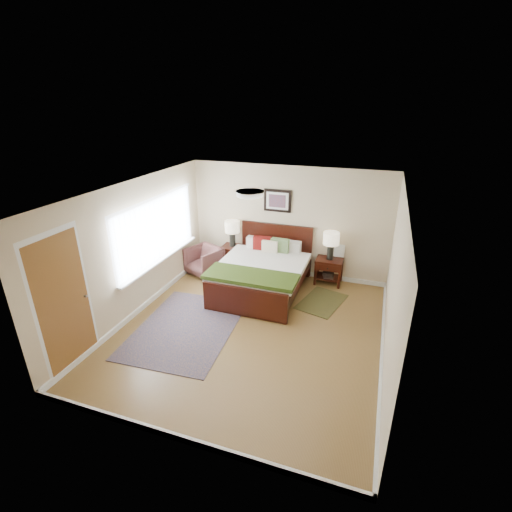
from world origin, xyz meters
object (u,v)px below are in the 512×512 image
at_px(armchair, 204,261).
at_px(lamp_right, 331,241).
at_px(nightstand_left, 232,251).
at_px(lamp_left, 232,229).
at_px(rug_persian, 186,328).
at_px(nightstand_right, 329,269).
at_px(bed, 263,268).

bearing_deg(armchair, lamp_right, 31.33).
distance_m(nightstand_left, armchair, 0.71).
height_order(nightstand_left, lamp_left, lamp_left).
xyz_separation_m(armchair, rug_persian, (0.69, -2.15, -0.32)).
height_order(nightstand_right, rug_persian, nightstand_right).
height_order(armchair, rug_persian, armchair).
distance_m(lamp_left, rug_persian, 2.80).
xyz_separation_m(nightstand_right, rug_persian, (-2.12, -2.60, -0.35)).
bearing_deg(lamp_left, nightstand_right, -0.34).
bearing_deg(armchair, nightstand_left, 61.53).
height_order(nightstand_right, lamp_left, lamp_left).
height_order(lamp_right, armchair, lamp_right).
relative_size(armchair, rug_persian, 0.30).
height_order(lamp_right, rug_persian, lamp_right).
bearing_deg(nightstand_right, lamp_right, 90.00).
bearing_deg(rug_persian, lamp_right, 47.33).
bearing_deg(nightstand_right, bed, -147.02).
relative_size(bed, rug_persian, 0.92).
bearing_deg(bed, nightstand_right, 32.98).
bearing_deg(nightstand_right, lamp_left, 179.66).
height_order(bed, lamp_right, lamp_right).
bearing_deg(lamp_right, nightstand_right, -90.00).
bearing_deg(nightstand_left, rug_persian, -86.52).
bearing_deg(nightstand_left, nightstand_right, 0.18).
height_order(bed, nightstand_right, bed).
height_order(lamp_left, armchair, lamp_left).
height_order(lamp_left, rug_persian, lamp_left).
relative_size(nightstand_left, lamp_right, 0.96).
height_order(bed, nightstand_left, bed).
relative_size(nightstand_left, lamp_left, 0.96).
bearing_deg(lamp_right, bed, -146.59).
bearing_deg(bed, armchair, 166.45).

